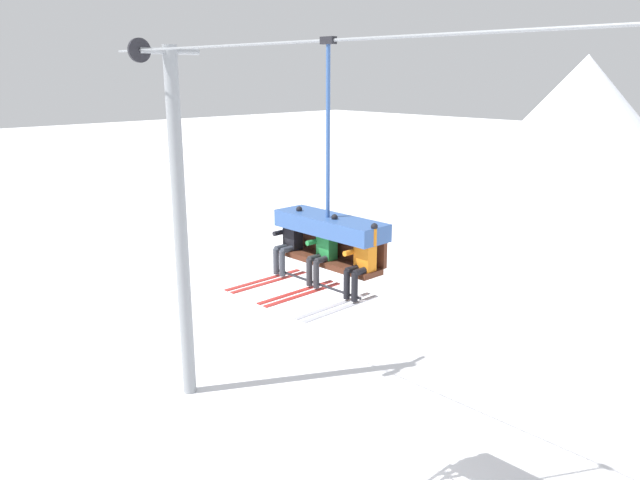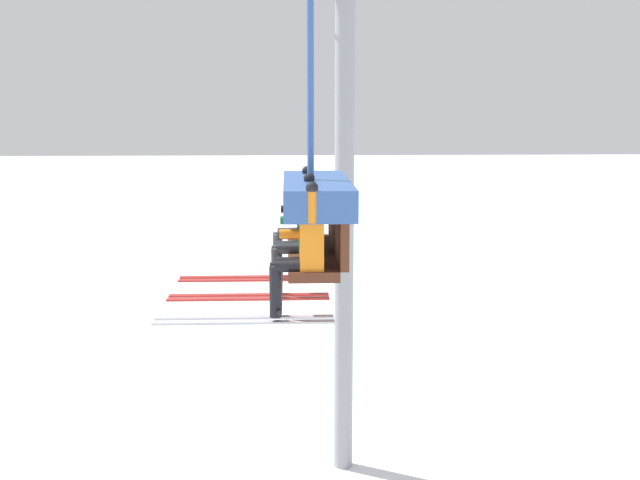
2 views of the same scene
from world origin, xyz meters
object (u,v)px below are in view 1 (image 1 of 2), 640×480
at_px(lift_tower_near, 179,222).
at_px(skier_orange, 360,261).
at_px(skier_green, 322,250).
at_px(skier_black, 288,240).
at_px(chairlift_chair, 331,230).

bearing_deg(lift_tower_near, skier_orange, -7.33).
xyz_separation_m(lift_tower_near, skier_green, (6.28, -0.92, 0.73)).
relative_size(lift_tower_near, skier_black, 5.51).
distance_m(skier_black, skier_green, 0.91).
bearing_deg(lift_tower_near, skier_black, -9.77).
relative_size(skier_green, skier_orange, 1.00).
distance_m(lift_tower_near, skier_black, 5.50).
bearing_deg(skier_orange, chairlift_chair, 166.85).
height_order(lift_tower_near, chairlift_chair, lift_tower_near).
distance_m(chairlift_chair, skier_black, 0.98).
bearing_deg(skier_green, skier_black, 180.00).
bearing_deg(lift_tower_near, chairlift_chair, -6.46).
xyz_separation_m(lift_tower_near, skier_orange, (7.19, -0.92, 0.73)).
xyz_separation_m(chairlift_chair, skier_orange, (0.91, -0.21, -0.31)).
relative_size(lift_tower_near, chairlift_chair, 2.26).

